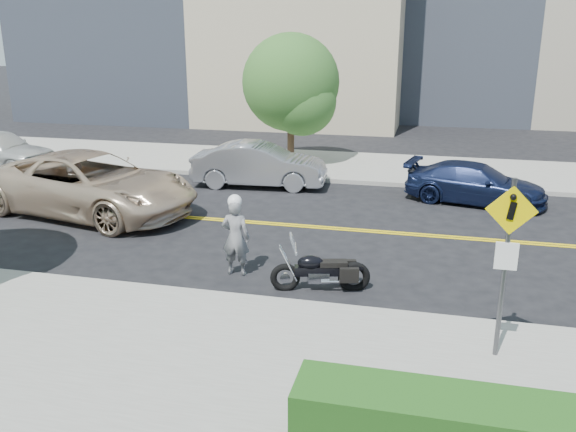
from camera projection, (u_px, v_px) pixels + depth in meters
The scene contains 10 objects.
ground_plane at pixel (318, 227), 16.92m from camera, with size 120.00×120.00×0.00m, color black.
sidewalk_near at pixel (231, 364), 9.94m from camera, with size 60.00×5.00×0.15m, color #9E9B91.
sidewalk_far at pixel (354, 167), 23.85m from camera, with size 60.00×5.00×0.15m, color #9E9B91.
pedestrian_sign at pixel (507, 252), 9.53m from camera, with size 0.78×0.08×3.00m.
motorcyclist at pixel (236, 235), 13.46m from camera, with size 0.65×0.43×1.86m.
motorcycle at pixel (321, 263), 12.73m from camera, with size 2.03×0.62×1.23m, color black, non-canonical shape.
suv at pixel (90, 184), 17.86m from camera, with size 3.01×6.54×1.82m, color #CDB396.
parked_car_silver at pixel (259, 165), 21.06m from camera, with size 1.60×4.60×1.52m, color #93949A.
parked_car_blue at pixel (475, 183), 19.09m from camera, with size 1.76×4.32×1.25m, color #162043.
tree_far_a at pixel (291, 83), 23.48m from camera, with size 3.76×3.76×5.14m.
Camera 1 is at (2.97, -15.80, 5.35)m, focal length 38.00 mm.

